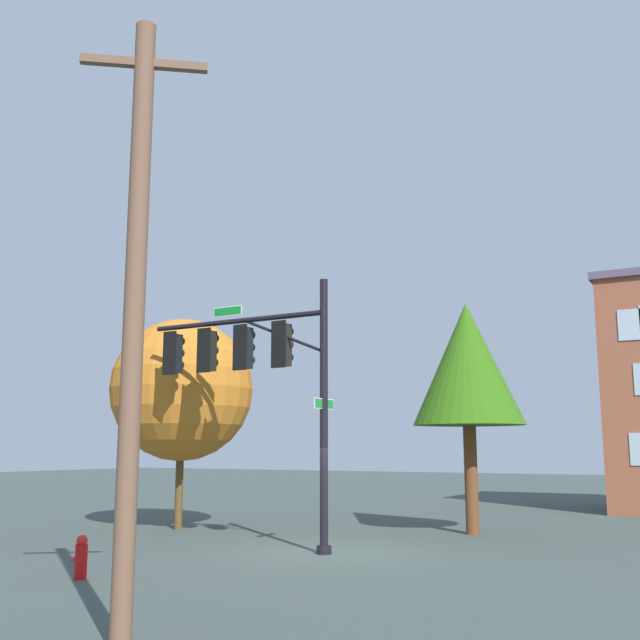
{
  "coord_description": "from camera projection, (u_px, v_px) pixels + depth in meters",
  "views": [
    {
      "loc": [
        -8.95,
        16.41,
        2.5
      ],
      "look_at": [
        0.01,
        0.18,
        5.66
      ],
      "focal_mm": 42.3,
      "sensor_mm": 36.0,
      "label": 1
    }
  ],
  "objects": [
    {
      "name": "ground_plane",
      "position": [
        324.0,
        554.0,
        18.0
      ],
      "size": [
        120.0,
        120.0,
        0.0
      ],
      "primitive_type": "plane",
      "color": "#3B4843"
    },
    {
      "name": "signal_pole_assembly",
      "position": [
        250.0,
        363.0,
        19.92
      ],
      "size": [
        5.66,
        0.94,
        6.73
      ],
      "color": "black",
      "rests_on": "ground_plane"
    },
    {
      "name": "utility_pole",
      "position": [
        134.0,
        306.0,
        10.27
      ],
      "size": [
        1.49,
        1.2,
        8.58
      ],
      "color": "brown",
      "rests_on": "ground_plane"
    },
    {
      "name": "fire_hydrant",
      "position": [
        81.0,
        557.0,
        14.62
      ],
      "size": [
        0.33,
        0.24,
        0.83
      ],
      "color": "red",
      "rests_on": "ground_plane"
    },
    {
      "name": "tree_near",
      "position": [
        182.0,
        390.0,
        24.19
      ],
      "size": [
        4.54,
        4.54,
        6.63
      ],
      "color": "#513C1C",
      "rests_on": "ground_plane"
    },
    {
      "name": "tree_mid",
      "position": [
        467.0,
        365.0,
        22.97
      ],
      "size": [
        3.36,
        3.36,
        6.92
      ],
      "color": "brown",
      "rests_on": "ground_plane"
    }
  ]
}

